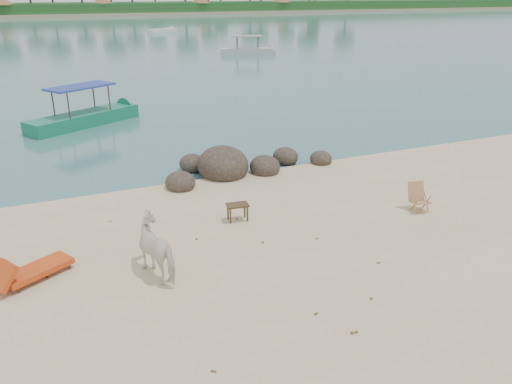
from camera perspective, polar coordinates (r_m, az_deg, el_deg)
water at (r=99.35m, az=-22.01°, el=17.09°), size 400.00×400.00×0.00m
far_shore at (r=179.24m, az=-23.31°, el=18.44°), size 420.00×90.00×1.40m
far_scenery at (r=145.87m, az=-23.12°, el=19.28°), size 420.00×18.00×9.50m
boulders at (r=17.32m, az=-2.65°, el=2.97°), size 6.27×2.78×1.31m
cow at (r=11.17m, az=-10.89°, el=-6.35°), size 1.17×1.69×1.30m
side_table at (r=13.64m, az=-2.11°, el=-2.46°), size 0.63×0.45×0.48m
lounge_chair at (r=12.01m, az=-23.73°, el=-7.86°), size 1.91×1.46×0.55m
deck_chair at (r=14.88m, az=18.33°, el=-0.77°), size 0.63×0.67×0.81m
boat_near at (r=24.96m, az=-19.41°, el=10.68°), size 6.06×4.31×3.02m
boat_mid at (r=52.27m, az=-0.97°, el=17.12°), size 6.06×3.02×2.89m
boat_far at (r=81.84m, az=-10.67°, el=17.74°), size 5.49×3.83×0.65m
dead_leaves at (r=10.87m, az=-1.62°, el=-10.72°), size 7.21×6.99×0.00m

